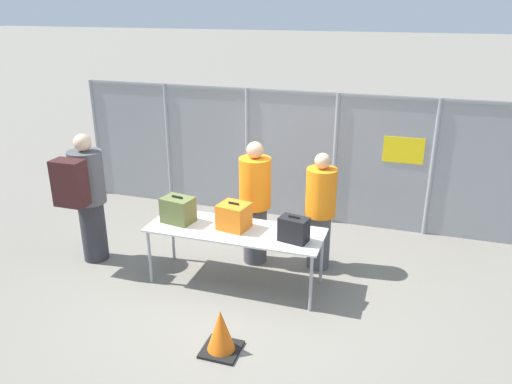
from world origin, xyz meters
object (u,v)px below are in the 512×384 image
Objects in this scene: security_worker_near at (255,202)px; security_worker_far at (320,210)px; utility_trailer at (394,175)px; suitcase_black at (294,229)px; traffic_cone at (221,333)px; traveler_hooded at (86,194)px; suitcase_olive at (178,210)px; suitcase_orange at (234,216)px; inspection_table at (235,233)px.

security_worker_near is 0.88m from security_worker_far.
suitcase_black is at bearing -103.81° from utility_trailer.
security_worker_far is 3.33× the size of traffic_cone.
security_worker_far is (3.03, 0.81, -0.16)m from traveler_hooded.
suitcase_olive reaches higher than suitcase_black.
utility_trailer is 5.32m from traffic_cone.
security_worker_near is 0.39× the size of utility_trailer.
security_worker_near is at bearing 82.83° from suitcase_orange.
utility_trailer is at bearing -110.35° from security_worker_near.
suitcase_black is at bearing -2.97° from suitcase_olive.
utility_trailer is (1.67, 3.16, -0.47)m from security_worker_near.
utility_trailer is (1.73, 3.80, -0.29)m from inspection_table.
suitcase_olive is at bearing -4.72° from security_worker_far.
utility_trailer is at bearing 76.19° from suitcase_black.
security_worker_near is at bearing -21.61° from security_worker_far.
suitcase_orange is 0.80m from suitcase_black.
traveler_hooded is (-2.11, -0.06, 0.29)m from inspection_table.
inspection_table reaches higher than traffic_cone.
suitcase_olive is 1.86m from security_worker_far.
traveler_hooded is 2.85m from traffic_cone.
traveler_hooded is 1.12× the size of security_worker_far.
inspection_table is 1.37× the size of security_worker_far.
inspection_table is 0.67m from security_worker_near.
suitcase_black reaches higher than utility_trailer.
traffic_cone is (0.27, -1.97, -0.67)m from security_worker_near.
utility_trailer is at bearing 65.13° from suitcase_orange.
suitcase_olive is 0.25× the size of security_worker_near.
suitcase_black is 2.88m from traveler_hooded.
inspection_table is 0.80m from suitcase_olive.
suitcase_olive reaches higher than utility_trailer.
suitcase_olive reaches higher than suitcase_orange.
traveler_hooded is at bearing 152.41° from traffic_cone.
suitcase_olive is at bearing -177.27° from suitcase_orange.
security_worker_far reaches higher than suitcase_black.
suitcase_orange is 1.56m from traffic_cone.
inspection_table is 0.21m from suitcase_orange.
traffic_cone is at bearing -109.89° from suitcase_black.
suitcase_olive reaches higher than inspection_table.
traveler_hooded is at bearing -177.68° from suitcase_orange.
suitcase_orange is 1.19m from security_worker_far.
suitcase_black is 0.23× the size of security_worker_far.
security_worker_near is at bearing 38.07° from suitcase_olive.
security_worker_far is at bearing 24.01° from suitcase_olive.
utility_trailer is at bearing -133.41° from security_worker_far.
suitcase_olive is 0.27× the size of security_worker_far.
traveler_hooded reaches higher than security_worker_far.
inspection_table is at bearing 11.25° from traveler_hooded.
inspection_table reaches higher than utility_trailer.
security_worker_far reaches higher than suitcase_olive.
inspection_table is 5.15× the size of suitcase_olive.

